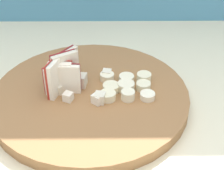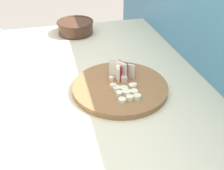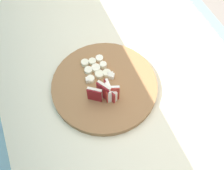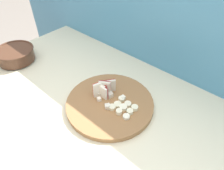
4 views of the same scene
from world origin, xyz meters
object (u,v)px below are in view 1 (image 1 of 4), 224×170
cutting_board (90,97)px  banana_slice_rows (126,86)px  apple_wedge_fan (62,74)px  apple_dice_pile (86,88)px

cutting_board → banana_slice_rows: banana_slice_rows is taller
banana_slice_rows → apple_wedge_fan: bearing=177.0°
cutting_board → apple_dice_pile: bearing=179.0°
cutting_board → banana_slice_rows: (0.06, 0.01, 0.02)m
apple_dice_pile → banana_slice_rows: 0.07m
apple_wedge_fan → apple_dice_pile: apple_wedge_fan is taller
cutting_board → apple_dice_pile: (-0.01, 0.00, 0.02)m
apple_dice_pile → banana_slice_rows: apple_dice_pile is taller
cutting_board → apple_wedge_fan: size_ratio=3.64×
apple_dice_pile → apple_wedge_fan: bearing=163.0°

